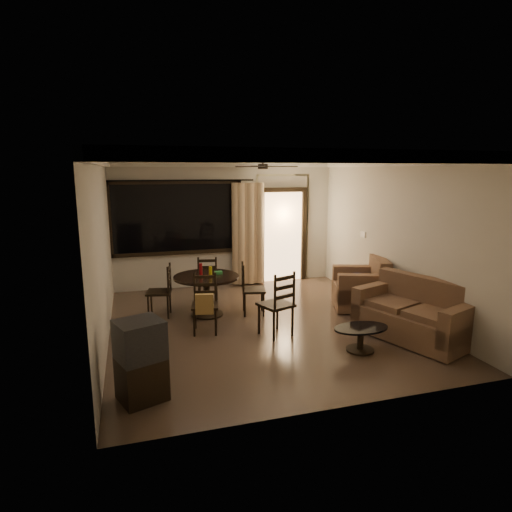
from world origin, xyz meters
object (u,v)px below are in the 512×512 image
object	(u,v)px
sofa	(415,315)
dining_chair_east	(253,299)
side_chair	(276,316)
dining_table	(207,284)
dining_chair_west	(160,301)
dining_chair_south	(205,314)
tv_cabinet	(141,360)
coffee_table	(361,335)
armchair	(363,288)
dining_chair_north	(208,288)

from	to	relation	value
sofa	dining_chair_east	bearing A→B (deg)	119.18
dining_chair_east	side_chair	bearing A→B (deg)	-164.66
dining_table	dining_chair_west	bearing A→B (deg)	168.29
dining_chair_west	dining_chair_east	xyz separation A→B (m)	(1.64, -0.34, 0.00)
side_chair	dining_chair_south	bearing A→B (deg)	-42.54
dining_chair_east	side_chair	size ratio (longest dim) A/B	0.90
dining_chair_west	tv_cabinet	world-z (taller)	dining_chair_west
coffee_table	side_chair	xyz separation A→B (m)	(-0.98, 0.92, 0.07)
dining_table	tv_cabinet	distance (m)	2.96
dining_table	armchair	size ratio (longest dim) A/B	0.97
dining_chair_south	side_chair	distance (m)	1.15
dining_chair_west	dining_table	bearing A→B (deg)	90.08
dining_table	armchair	world-z (taller)	armchair
tv_cabinet	armchair	xyz separation A→B (m)	(4.15, 2.25, -0.08)
dining_chair_south	side_chair	xyz separation A→B (m)	(1.06, -0.44, 0.01)
dining_chair_west	coffee_table	world-z (taller)	dining_chair_west
tv_cabinet	coffee_table	distance (m)	3.14
tv_cabinet	armchair	world-z (taller)	armchair
armchair	tv_cabinet	bearing A→B (deg)	-132.15
dining_chair_south	coffee_table	size ratio (longest dim) A/B	1.15
dining_chair_east	side_chair	xyz separation A→B (m)	(0.07, -1.11, 0.03)
dining_chair_east	armchair	size ratio (longest dim) A/B	0.79
dining_table	dining_chair_south	bearing A→B (deg)	-101.90
dining_chair_east	dining_chair_south	world-z (taller)	same
dining_chair_west	tv_cabinet	bearing A→B (deg)	3.68
dining_chair_north	dining_table	bearing A→B (deg)	90.12
dining_chair_east	sofa	bearing A→B (deg)	-119.01
dining_table	dining_chair_east	xyz separation A→B (m)	(0.82, -0.17, -0.30)
dining_table	dining_chair_south	xyz separation A→B (m)	(-0.18, -0.84, -0.27)
dining_chair_south	tv_cabinet	world-z (taller)	dining_chair_south
side_chair	armchair	bearing A→B (deg)	-177.58
sofa	coffee_table	bearing A→B (deg)	170.95
dining_chair_north	dining_chair_west	bearing A→B (deg)	43.24
dining_chair_east	coffee_table	world-z (taller)	dining_chair_east
sofa	coffee_table	xyz separation A→B (m)	(-1.07, -0.21, -0.12)
dining_chair_east	armchair	distance (m)	2.13
tv_cabinet	side_chair	world-z (taller)	side_chair
dining_chair_west	side_chair	distance (m)	2.24
dining_chair_north	coffee_table	size ratio (longest dim) A/B	1.15
armchair	side_chair	world-z (taller)	side_chair
coffee_table	sofa	bearing A→B (deg)	10.96
dining_chair_south	armchair	distance (m)	3.13
dining_chair_north	armchair	xyz separation A→B (m)	(2.77, -1.21, 0.11)
dining_chair_west	dining_chair_north	xyz separation A→B (m)	(0.98, 0.60, 0.00)
tv_cabinet	armchair	size ratio (longest dim) A/B	0.79
side_chair	sofa	bearing A→B (deg)	140.64
dining_table	coffee_table	size ratio (longest dim) A/B	1.41
dining_chair_west	coffee_table	xyz separation A→B (m)	(2.68, -2.37, -0.04)
dining_table	dining_chair_west	distance (m)	0.89
dining_chair_south	side_chair	size ratio (longest dim) A/B	0.90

